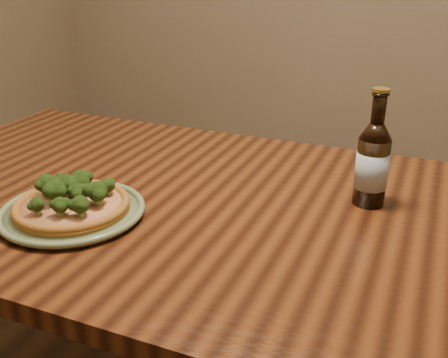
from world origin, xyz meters
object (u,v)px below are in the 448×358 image
at_px(plate, 73,211).
at_px(beer_bottle, 372,163).
at_px(table, 200,235).
at_px(pizza, 72,202).

height_order(plate, beer_bottle, beer_bottle).
relative_size(table, beer_bottle, 6.34).
distance_m(pizza, beer_bottle, 0.63).
height_order(plate, pizza, pizza).
height_order(table, beer_bottle, beer_bottle).
xyz_separation_m(table, pizza, (-0.20, -0.18, 0.12)).
height_order(table, plate, plate).
relative_size(pizza, beer_bottle, 0.93).
bearing_deg(pizza, plate, -70.50).
distance_m(plate, pizza, 0.02).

